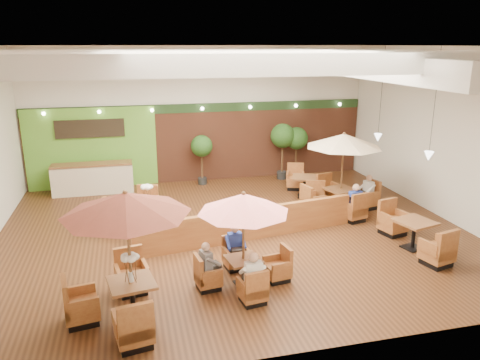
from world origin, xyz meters
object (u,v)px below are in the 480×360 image
object	(u,v)px
table_0	(124,229)
table_1	(244,221)
diner_2	(208,260)
table_4	(414,235)
topiary_0	(202,148)
diner_0	(253,272)
diner_4	(367,188)
topiary_2	(297,140)
table_5	(304,187)
booth_divider	(249,224)
table_2	(343,158)
table_3	(139,216)
diner_3	(354,199)
diner_1	(235,242)
topiary_1	(283,138)
service_counter	(93,178)

from	to	relation	value
table_0	table_1	distance (m)	2.80
table_1	diner_2	bearing A→B (deg)	171.74
table_4	topiary_0	size ratio (longest dim) A/B	1.44
diner_0	diner_4	bearing A→B (deg)	42.32
table_0	topiary_2	world-z (taller)	table_0
topiary_0	diner_4	bearing A→B (deg)	-40.03
diner_0	table_4	bearing A→B (deg)	18.02
diner_0	table_1	bearing A→B (deg)	89.60
table_0	diner_4	xyz separation A→B (m)	(8.17, 5.01, -1.25)
table_0	table_5	bearing A→B (deg)	36.01
table_0	table_1	xyz separation A→B (m)	(2.66, 0.78, -0.38)
booth_divider	table_5	xyz separation A→B (m)	(3.04, 3.39, -0.09)
table_0	topiary_2	size ratio (longest dim) A/B	1.29
table_4	diner_0	bearing A→B (deg)	-175.57
table_2	table_3	distance (m)	6.95
topiary_0	diner_4	xyz separation A→B (m)	(5.11, -4.29, -0.78)
diner_0	diner_3	size ratio (longest dim) A/B	0.96
diner_0	diner_1	size ratio (longest dim) A/B	1.08
diner_2	table_5	bearing A→B (deg)	126.40
table_4	topiary_1	size ratio (longest dim) A/B	1.24
service_counter	table_2	xyz separation A→B (m)	(8.38, -4.09, 1.28)
service_counter	topiary_2	distance (m)	8.40
table_0	topiary_1	world-z (taller)	table_0
topiary_2	table_0	bearing A→B (deg)	-127.43
table_5	diner_1	xyz separation A→B (m)	(-3.86, -5.10, 0.34)
diner_1	diner_3	world-z (taller)	diner_3
table_4	topiary_1	xyz separation A→B (m)	(-1.30, 7.66, 1.36)
table_2	table_5	size ratio (longest dim) A/B	0.98
topiary_0	topiary_2	size ratio (longest dim) A/B	0.93
table_3	table_2	bearing A→B (deg)	16.41
diner_2	service_counter	bearing A→B (deg)	-175.27
table_0	diner_1	world-z (taller)	table_0
service_counter	diner_0	world-z (taller)	diner_0
booth_divider	table_2	size ratio (longest dim) A/B	2.45
table_5	diner_0	distance (m)	7.83
table_1	diner_2	size ratio (longest dim) A/B	3.26
table_0	topiary_2	bearing A→B (deg)	42.66
booth_divider	diner_3	xyz separation A→B (m)	(3.68, 0.65, 0.29)
topiary_2	table_1	bearing A→B (deg)	-117.59
table_0	table_5	world-z (taller)	table_0
booth_divider	topiary_1	world-z (taller)	topiary_1
table_4	table_1	bearing A→B (deg)	175.50
table_3	diner_3	size ratio (longest dim) A/B	3.69
diner_3	diner_4	distance (m)	1.43
topiary_2	service_counter	bearing A→B (deg)	-178.62
table_4	topiary_2	world-z (taller)	topiary_2
diner_0	diner_2	world-z (taller)	diner_0
table_3	booth_divider	bearing A→B (deg)	-10.34
diner_0	table_5	bearing A→B (deg)	60.06
table_2	diner_4	size ratio (longest dim) A/B	3.73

